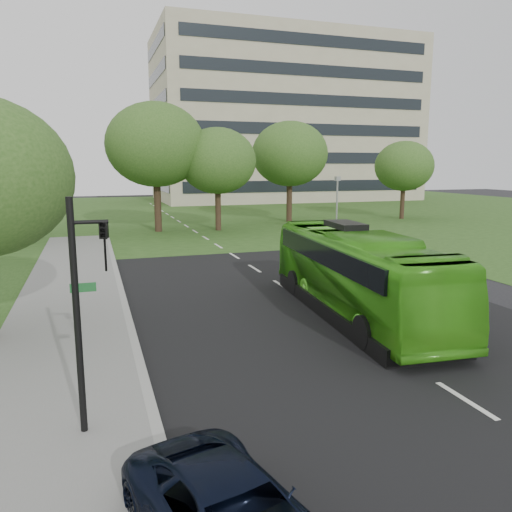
% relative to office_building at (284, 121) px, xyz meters
% --- Properties ---
extents(ground, '(160.00, 160.00, 0.00)m').
position_rel_office_building_xyz_m(ground, '(-21.96, -61.96, -12.50)').
color(ground, black).
rests_on(ground, ground).
extents(street_surfaces, '(120.00, 120.00, 0.15)m').
position_rel_office_building_xyz_m(street_surfaces, '(-22.34, -39.21, -12.47)').
color(street_surfaces, black).
rests_on(street_surfaces, ground).
extents(office_building, '(40.10, 20.10, 25.00)m').
position_rel_office_building_xyz_m(office_building, '(0.00, 0.00, 0.00)').
color(office_building, tan).
rests_on(office_building, ground).
extents(tree_park_b, '(8.01, 8.01, 10.51)m').
position_rel_office_building_xyz_m(tree_park_b, '(-24.85, -34.98, -5.41)').
color(tree_park_b, black).
rests_on(tree_park_b, ground).
extents(tree_park_c, '(6.44, 6.44, 8.56)m').
position_rel_office_building_xyz_m(tree_park_c, '(-19.91, -35.77, -6.69)').
color(tree_park_c, black).
rests_on(tree_park_c, ground).
extents(tree_park_d, '(7.28, 7.28, 9.63)m').
position_rel_office_building_xyz_m(tree_park_d, '(-11.70, -31.49, -5.98)').
color(tree_park_d, black).
rests_on(tree_park_d, ground).
extents(tree_park_e, '(5.92, 5.92, 7.90)m').
position_rel_office_building_xyz_m(tree_park_e, '(0.40, -32.63, -7.13)').
color(tree_park_e, black).
rests_on(tree_park_e, ground).
extents(bus, '(3.43, 11.30, 3.10)m').
position_rel_office_building_xyz_m(bus, '(-20.96, -60.95, -10.95)').
color(bus, green).
rests_on(bus, ground).
extents(sedan, '(4.15, 1.98, 1.31)m').
position_rel_office_building_xyz_m(sedan, '(-15.63, -50.80, -11.84)').
color(sedan, '#A7A6AB').
rests_on(sedan, ground).
extents(traffic_light, '(0.79, 0.24, 4.89)m').
position_rel_office_building_xyz_m(traffic_light, '(-30.32, -66.82, -9.63)').
color(traffic_light, black).
rests_on(traffic_light, ground).
extents(camera_pole, '(0.38, 0.33, 4.61)m').
position_rel_office_building_xyz_m(camera_pole, '(-11.96, -41.96, -9.52)').
color(camera_pole, gray).
rests_on(camera_pole, ground).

